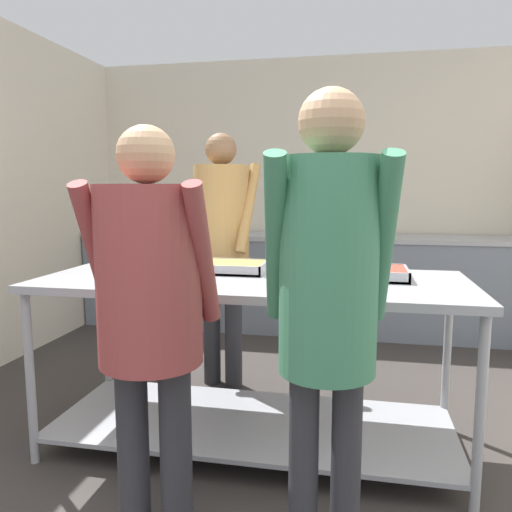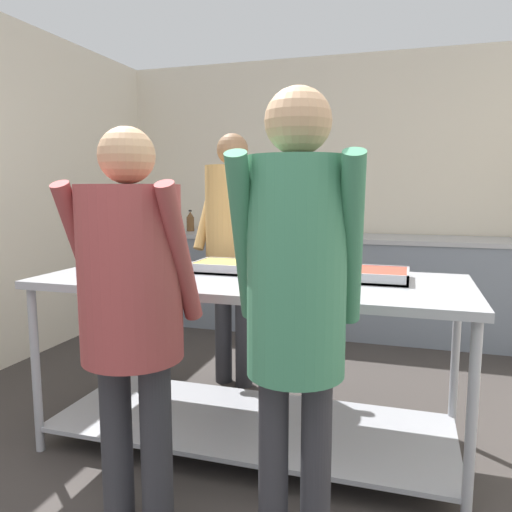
{
  "view_description": "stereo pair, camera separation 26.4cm",
  "coord_description": "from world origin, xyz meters",
  "px_view_note": "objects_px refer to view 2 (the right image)",
  "views": [
    {
      "loc": [
        0.47,
        -1.2,
        1.37
      ],
      "look_at": [
        -0.04,
        1.37,
        1.01
      ],
      "focal_mm": 35.0,
      "sensor_mm": 36.0,
      "label": 1
    },
    {
      "loc": [
        0.73,
        -1.14,
        1.37
      ],
      "look_at": [
        -0.04,
        1.37,
        1.01
      ],
      "focal_mm": 35.0,
      "sensor_mm": 36.0,
      "label": 2
    }
  ],
  "objects_px": {
    "cook_behind_counter": "(233,233)",
    "water_bottle": "(190,222)",
    "serving_tray_vegetables": "(366,275)",
    "guest_serving_right": "(296,288)",
    "serving_tray_roast": "(232,267)",
    "plate_stack": "(292,273)",
    "guest_serving_left": "(131,294)",
    "sauce_pan": "(146,265)"
  },
  "relations": [
    {
      "from": "cook_behind_counter",
      "to": "water_bottle",
      "type": "xyz_separation_m",
      "value": [
        -1.03,
        1.56,
        -0.04
      ]
    },
    {
      "from": "serving_tray_vegetables",
      "to": "guest_serving_right",
      "type": "distance_m",
      "value": 1.0
    },
    {
      "from": "plate_stack",
      "to": "water_bottle",
      "type": "xyz_separation_m",
      "value": [
        -1.61,
        2.28,
        0.09
      ]
    },
    {
      "from": "cook_behind_counter",
      "to": "water_bottle",
      "type": "height_order",
      "value": "cook_behind_counter"
    },
    {
      "from": "serving_tray_roast",
      "to": "plate_stack",
      "type": "xyz_separation_m",
      "value": [
        0.36,
        -0.11,
        -0.0
      ]
    },
    {
      "from": "serving_tray_vegetables",
      "to": "guest_serving_left",
      "type": "xyz_separation_m",
      "value": [
        -0.8,
        -0.9,
        0.04
      ]
    },
    {
      "from": "serving_tray_roast",
      "to": "serving_tray_vegetables",
      "type": "bearing_deg",
      "value": -3.2
    },
    {
      "from": "sauce_pan",
      "to": "guest_serving_right",
      "type": "xyz_separation_m",
      "value": [
        1.02,
        -0.84,
        0.09
      ]
    },
    {
      "from": "serving_tray_roast",
      "to": "serving_tray_vegetables",
      "type": "distance_m",
      "value": 0.74
    },
    {
      "from": "serving_tray_vegetables",
      "to": "guest_serving_right",
      "type": "relative_size",
      "value": 0.25
    },
    {
      "from": "serving_tray_roast",
      "to": "cook_behind_counter",
      "type": "relative_size",
      "value": 0.23
    },
    {
      "from": "plate_stack",
      "to": "guest_serving_left",
      "type": "relative_size",
      "value": 0.16
    },
    {
      "from": "guest_serving_right",
      "to": "serving_tray_vegetables",
      "type": "bearing_deg",
      "value": 81.85
    },
    {
      "from": "plate_stack",
      "to": "serving_tray_vegetables",
      "type": "xyz_separation_m",
      "value": [
        0.37,
        0.06,
        0.0
      ]
    },
    {
      "from": "serving_tray_roast",
      "to": "guest_serving_right",
      "type": "height_order",
      "value": "guest_serving_right"
    },
    {
      "from": "cook_behind_counter",
      "to": "guest_serving_right",
      "type": "bearing_deg",
      "value": -63.8
    },
    {
      "from": "serving_tray_vegetables",
      "to": "serving_tray_roast",
      "type": "bearing_deg",
      "value": 176.8
    },
    {
      "from": "sauce_pan",
      "to": "water_bottle",
      "type": "bearing_deg",
      "value": 109.1
    },
    {
      "from": "plate_stack",
      "to": "water_bottle",
      "type": "height_order",
      "value": "water_bottle"
    },
    {
      "from": "plate_stack",
      "to": "water_bottle",
      "type": "bearing_deg",
      "value": 125.21
    },
    {
      "from": "serving_tray_roast",
      "to": "guest_serving_left",
      "type": "height_order",
      "value": "guest_serving_left"
    },
    {
      "from": "serving_tray_vegetables",
      "to": "guest_serving_right",
      "type": "height_order",
      "value": "guest_serving_right"
    },
    {
      "from": "sauce_pan",
      "to": "guest_serving_right",
      "type": "height_order",
      "value": "guest_serving_right"
    },
    {
      "from": "guest_serving_left",
      "to": "water_bottle",
      "type": "xyz_separation_m",
      "value": [
        -1.18,
        3.11,
        0.05
      ]
    },
    {
      "from": "plate_stack",
      "to": "guest_serving_left",
      "type": "distance_m",
      "value": 0.94
    },
    {
      "from": "cook_behind_counter",
      "to": "water_bottle",
      "type": "relative_size",
      "value": 7.9
    },
    {
      "from": "sauce_pan",
      "to": "plate_stack",
      "type": "relative_size",
      "value": 1.51
    },
    {
      "from": "guest_serving_left",
      "to": "cook_behind_counter",
      "type": "xyz_separation_m",
      "value": [
        -0.15,
        1.55,
        0.1
      ]
    },
    {
      "from": "serving_tray_vegetables",
      "to": "water_bottle",
      "type": "distance_m",
      "value": 2.97
    },
    {
      "from": "serving_tray_vegetables",
      "to": "water_bottle",
      "type": "xyz_separation_m",
      "value": [
        -1.98,
        2.21,
        0.09
      ]
    },
    {
      "from": "guest_serving_right",
      "to": "guest_serving_left",
      "type": "bearing_deg",
      "value": 172.36
    },
    {
      "from": "plate_stack",
      "to": "cook_behind_counter",
      "type": "height_order",
      "value": "cook_behind_counter"
    },
    {
      "from": "serving_tray_roast",
      "to": "guest_serving_left",
      "type": "distance_m",
      "value": 0.94
    },
    {
      "from": "cook_behind_counter",
      "to": "water_bottle",
      "type": "distance_m",
      "value": 1.87
    },
    {
      "from": "guest_serving_right",
      "to": "water_bottle",
      "type": "distance_m",
      "value": 3.69
    },
    {
      "from": "sauce_pan",
      "to": "guest_serving_right",
      "type": "bearing_deg",
      "value": -39.43
    },
    {
      "from": "sauce_pan",
      "to": "water_bottle",
      "type": "height_order",
      "value": "water_bottle"
    },
    {
      "from": "sauce_pan",
      "to": "guest_serving_left",
      "type": "bearing_deg",
      "value": -64.27
    },
    {
      "from": "serving_tray_vegetables",
      "to": "guest_serving_right",
      "type": "xyz_separation_m",
      "value": [
        -0.14,
        -0.98,
        0.11
      ]
    },
    {
      "from": "guest_serving_left",
      "to": "guest_serving_right",
      "type": "distance_m",
      "value": 0.67
    },
    {
      "from": "plate_stack",
      "to": "serving_tray_vegetables",
      "type": "height_order",
      "value": "serving_tray_vegetables"
    },
    {
      "from": "serving_tray_vegetables",
      "to": "cook_behind_counter",
      "type": "relative_size",
      "value": 0.24
    }
  ]
}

